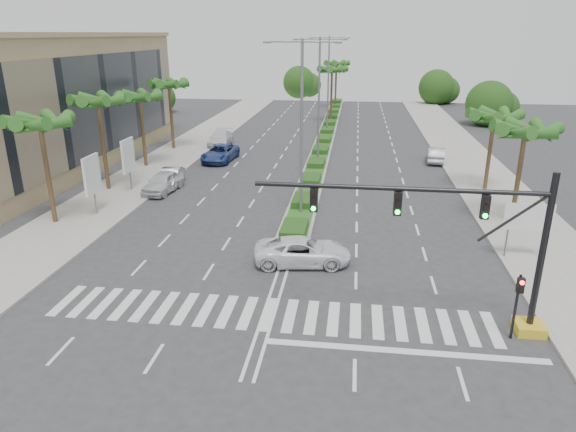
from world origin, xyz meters
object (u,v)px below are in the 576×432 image
(car_parked_a, at_px, (163,182))
(car_parked_c, at_px, (220,153))
(car_parked_b, at_px, (170,177))
(car_right, at_px, (436,155))
(car_parked_d, at_px, (220,139))
(car_crossing, at_px, (303,251))

(car_parked_a, height_order, car_parked_c, car_parked_a)
(car_parked_b, height_order, car_right, car_right)
(car_parked_c, xyz_separation_m, car_parked_d, (-1.90, 7.43, 0.00))
(car_parked_d, bearing_deg, car_right, -15.24)
(car_parked_a, xyz_separation_m, car_parked_c, (1.90, 11.19, -0.01))
(car_parked_d, relative_size, car_right, 1.24)
(car_crossing, bearing_deg, car_parked_a, 38.32)
(car_right, bearing_deg, car_parked_c, 12.95)
(car_parked_a, height_order, car_crossing, car_parked_a)
(car_parked_a, relative_size, car_crossing, 0.90)
(car_parked_b, distance_m, car_crossing, 19.06)
(car_parked_b, bearing_deg, car_parked_c, 73.21)
(car_parked_c, height_order, car_parked_d, car_parked_d)
(car_parked_a, bearing_deg, car_right, 35.99)
(car_parked_b, bearing_deg, car_parked_a, -95.37)
(car_parked_b, height_order, car_parked_c, car_parked_c)
(car_parked_a, bearing_deg, car_crossing, -37.93)
(car_parked_d, relative_size, car_crossing, 1.04)
(car_parked_c, bearing_deg, car_right, 10.02)
(car_parked_b, distance_m, car_parked_c, 9.58)
(car_parked_b, xyz_separation_m, car_crossing, (12.78, -14.14, 0.01))
(car_parked_d, bearing_deg, car_parked_b, -93.19)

